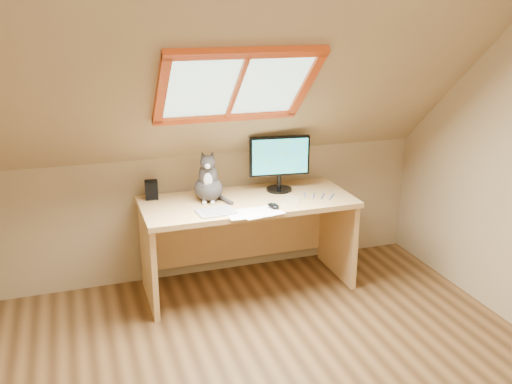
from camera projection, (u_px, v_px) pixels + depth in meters
name	position (u px, v px, depth m)	size (l,w,h in m)	color
room_shell	(306.00, 158.00, 2.68)	(3.52, 3.52, 2.41)	tan
desk	(245.00, 224.00, 4.41)	(1.59, 0.70, 0.72)	tan
monitor	(280.00, 160.00, 4.40)	(0.47, 0.20, 0.44)	black
cat	(208.00, 183.00, 4.22)	(0.27, 0.30, 0.39)	#413B39
desk_speaker	(151.00, 190.00, 4.28)	(0.10, 0.10, 0.14)	black
graphics_tablet	(216.00, 212.00, 4.01)	(0.26, 0.19, 0.01)	#B2B2B7
mouse	(273.00, 206.00, 4.09)	(0.06, 0.11, 0.03)	black
papers	(254.00, 211.00, 4.03)	(0.33, 0.27, 0.00)	white
cables	(308.00, 198.00, 4.30)	(0.51, 0.26, 0.01)	silver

